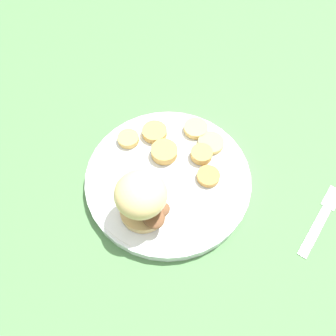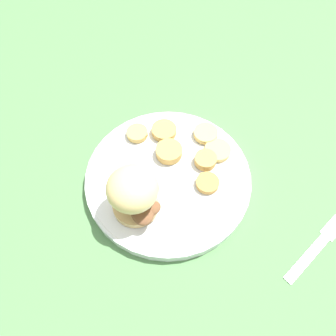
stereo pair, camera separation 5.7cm
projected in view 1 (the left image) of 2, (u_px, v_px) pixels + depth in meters
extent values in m
plane|color=#4C7A47|center=(168.00, 181.00, 0.61)|extent=(4.00, 4.00, 0.00)
cylinder|color=white|center=(168.00, 178.00, 0.60)|extent=(0.30, 0.30, 0.02)
torus|color=white|center=(168.00, 176.00, 0.59)|extent=(0.30, 0.30, 0.01)
cylinder|color=tan|center=(143.00, 210.00, 0.55)|extent=(0.08, 0.08, 0.01)
ellipsoid|color=brown|center=(142.00, 206.00, 0.54)|extent=(0.06, 0.06, 0.01)
ellipsoid|color=brown|center=(153.00, 215.00, 0.52)|extent=(0.06, 0.05, 0.02)
ellipsoid|color=brown|center=(144.00, 199.00, 0.54)|extent=(0.04, 0.05, 0.02)
ellipsoid|color=brown|center=(162.00, 210.00, 0.53)|extent=(0.03, 0.03, 0.01)
ellipsoid|color=#E5C17F|center=(141.00, 194.00, 0.50)|extent=(0.08, 0.08, 0.06)
cylinder|color=#BC8942|center=(208.00, 176.00, 0.58)|extent=(0.04, 0.04, 0.01)
cylinder|color=#DBB766|center=(211.00, 143.00, 0.62)|extent=(0.05, 0.05, 0.01)
cylinder|color=tan|center=(164.00, 152.00, 0.61)|extent=(0.05, 0.05, 0.02)
cylinder|color=tan|center=(155.00, 132.00, 0.63)|extent=(0.05, 0.05, 0.01)
cylinder|color=#DBB766|center=(196.00, 128.00, 0.64)|extent=(0.05, 0.05, 0.01)
cylinder|color=tan|center=(201.00, 154.00, 0.61)|extent=(0.04, 0.04, 0.02)
cylinder|color=tan|center=(127.00, 139.00, 0.63)|extent=(0.04, 0.04, 0.01)
cube|color=silver|center=(315.00, 231.00, 0.56)|extent=(0.03, 0.11, 0.00)
cube|color=silver|center=(332.00, 198.00, 0.59)|extent=(0.03, 0.05, 0.00)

